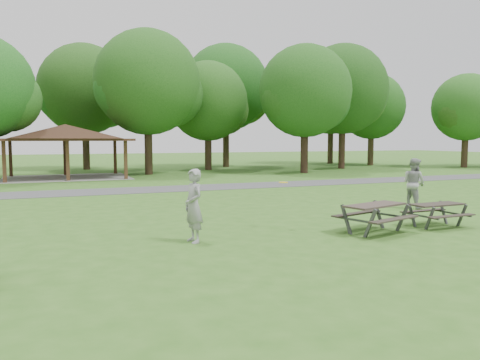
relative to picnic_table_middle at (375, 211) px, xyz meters
name	(u,v)px	position (x,y,z in m)	size (l,w,h in m)	color
ground	(262,243)	(-3.59, 0.03, -0.64)	(160.00, 160.00, 0.00)	#31601B
asphalt_path	(153,189)	(-3.59, 14.03, -0.63)	(120.00, 3.20, 0.02)	#444346
pavilion	(65,134)	(-7.59, 24.03, 2.43)	(8.60, 7.01, 3.76)	#3B2315
tree_row_e	(149,86)	(-1.49, 25.06, 6.15)	(8.40, 8.00, 11.02)	black
tree_row_f	(209,104)	(4.50, 28.56, 5.20)	(7.35, 7.00, 9.55)	black
tree_row_g	(306,94)	(10.50, 22.06, 5.69)	(7.77, 7.40, 10.25)	black
tree_row_h	(344,92)	(16.51, 25.56, 6.39)	(8.61, 8.20, 11.37)	#301E15
tree_row_i	(372,108)	(22.50, 29.06, 5.27)	(7.14, 6.80, 9.52)	#322416
tree_row_j	(467,109)	(28.49, 22.56, 4.92)	(6.72, 6.40, 8.96)	black
tree_deep_b	(86,92)	(-5.49, 33.06, 6.25)	(8.40, 8.00, 11.13)	black
tree_deep_c	(227,90)	(7.52, 32.06, 6.81)	(8.82, 8.40, 11.90)	#332216
tree_deep_d	(332,100)	(20.51, 33.56, 6.39)	(8.40, 8.00, 11.27)	#2E2114
picnic_table_middle	(375,211)	(0.00, 0.00, 0.00)	(2.34, 2.07, 0.86)	#332925
picnic_table_far	(437,209)	(2.41, 0.04, -0.09)	(1.75, 1.43, 0.75)	black
frisbee_in_flight	(283,182)	(-2.17, 1.59, 0.78)	(0.35, 0.35, 0.02)	yellow
frisbee_thrower	(194,206)	(-5.25, 0.76, 0.34)	(0.71, 0.47, 1.94)	gray
frisbee_catcher	(414,183)	(4.57, 3.40, 0.35)	(0.96, 0.75, 1.97)	#979799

